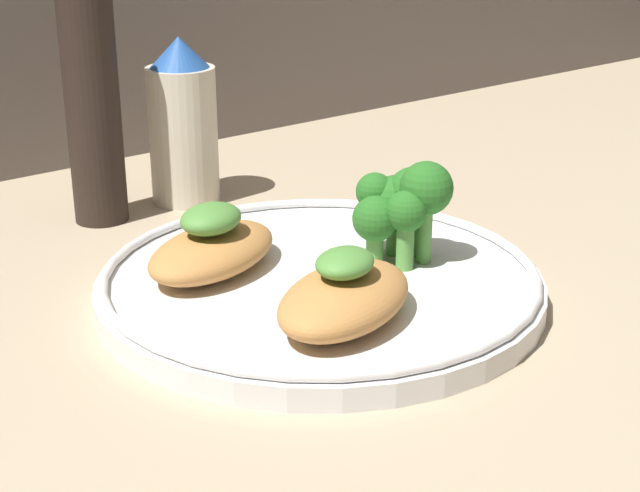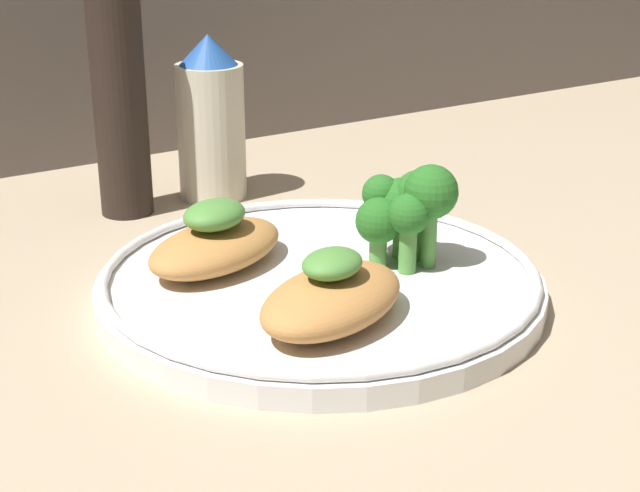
{
  "view_description": "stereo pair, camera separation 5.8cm",
  "coord_description": "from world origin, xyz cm",
  "views": [
    {
      "loc": [
        -33.62,
        -42.56,
        24.74
      ],
      "look_at": [
        0.0,
        0.0,
        3.4
      ],
      "focal_mm": 55.0,
      "sensor_mm": 36.0,
      "label": 1
    },
    {
      "loc": [
        -28.86,
        -45.92,
        24.74
      ],
      "look_at": [
        0.0,
        0.0,
        3.4
      ],
      "focal_mm": 55.0,
      "sensor_mm": 36.0,
      "label": 2
    }
  ],
  "objects": [
    {
      "name": "grilled_meat_middle",
      "position": [
        -4.55,
        4.8,
        2.96
      ],
      "size": [
        11.46,
        9.17,
        4.25
      ],
      "color": "#BC7F42",
      "rests_on": "plate"
    },
    {
      "name": "pepper_grinder",
      "position": [
        -3.98,
        21.0,
        8.92
      ],
      "size": [
        3.9,
        3.9,
        19.22
      ],
      "color": "black",
      "rests_on": "ground_plane"
    },
    {
      "name": "ground_plane",
      "position": [
        0.0,
        0.0,
        -0.5
      ],
      "size": [
        180.0,
        180.0,
        1.0
      ],
      "primitive_type": "cube",
      "color": "tan"
    },
    {
      "name": "sauce_bottle",
      "position": [
        3.26,
        21.0,
        6.09
      ],
      "size": [
        5.25,
        5.25,
        12.74
      ],
      "color": "beige",
      "rests_on": "ground_plane"
    },
    {
      "name": "grilled_meat_front",
      "position": [
        -2.81,
        -5.69,
        2.96
      ],
      "size": [
        11.66,
        9.53,
        4.2
      ],
      "color": "#BC7F42",
      "rests_on": "plate"
    },
    {
      "name": "plate",
      "position": [
        0.0,
        0.0,
        0.99
      ],
      "size": [
        26.96,
        26.96,
        2.0
      ],
      "color": "white",
      "rests_on": "ground_plane"
    },
    {
      "name": "broccoli_bunch",
      "position": [
        5.68,
        -0.98,
        5.14
      ],
      "size": [
        5.77,
        5.74,
        6.51
      ],
      "color": "#569942",
      "rests_on": "plate"
    }
  ]
}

